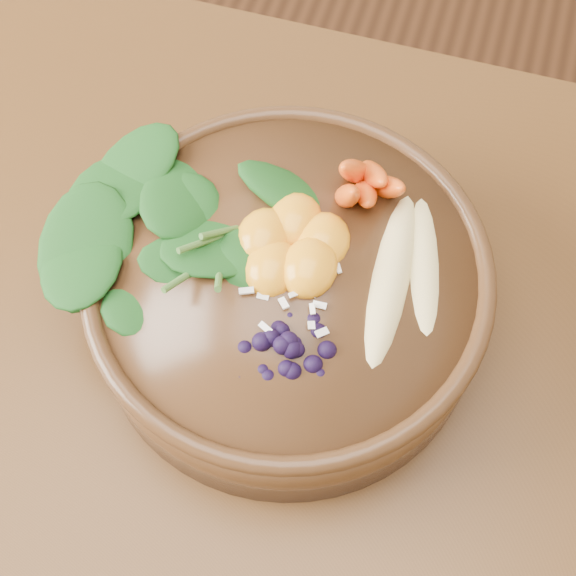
# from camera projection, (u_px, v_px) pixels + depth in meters

# --- Properties ---
(dining_table) EXTENTS (1.60, 0.90, 0.75)m
(dining_table) POSITION_uv_depth(u_px,v_px,m) (29.00, 469.00, 0.66)
(dining_table) COLOR #331C0C
(dining_table) RESTS_ON ground
(stoneware_bowl) EXTENTS (0.34, 0.34, 0.08)m
(stoneware_bowl) POSITION_uv_depth(u_px,v_px,m) (288.00, 294.00, 0.58)
(stoneware_bowl) COLOR #432A16
(stoneware_bowl) RESTS_ON dining_table
(kale_heap) EXTENTS (0.22, 0.20, 0.04)m
(kale_heap) POSITION_uv_depth(u_px,v_px,m) (230.00, 177.00, 0.56)
(kale_heap) COLOR #184F17
(kale_heap) RESTS_ON stoneware_bowl
(carrot_cluster) EXTENTS (0.07, 0.07, 0.08)m
(carrot_cluster) POSITION_uv_depth(u_px,v_px,m) (370.00, 148.00, 0.55)
(carrot_cluster) COLOR #EA541B
(carrot_cluster) RESTS_ON stoneware_bowl
(banana_halves) EXTENTS (0.07, 0.17, 0.03)m
(banana_halves) POSITION_uv_depth(u_px,v_px,m) (410.00, 261.00, 0.54)
(banana_halves) COLOR #E0CC84
(banana_halves) RESTS_ON stoneware_bowl
(mandarin_cluster) EXTENTS (0.10, 0.11, 0.03)m
(mandarin_cluster) POSITION_uv_depth(u_px,v_px,m) (293.00, 235.00, 0.54)
(mandarin_cluster) COLOR orange
(mandarin_cluster) RESTS_ON stoneware_bowl
(blueberry_pile) EXTENTS (0.15, 0.13, 0.04)m
(blueberry_pile) POSITION_uv_depth(u_px,v_px,m) (287.00, 336.00, 0.50)
(blueberry_pile) COLOR black
(blueberry_pile) RESTS_ON stoneware_bowl
(coconut_flakes) EXTENTS (0.10, 0.09, 0.01)m
(coconut_flakes) POSITION_uv_depth(u_px,v_px,m) (289.00, 292.00, 0.54)
(coconut_flakes) COLOR white
(coconut_flakes) RESTS_ON stoneware_bowl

